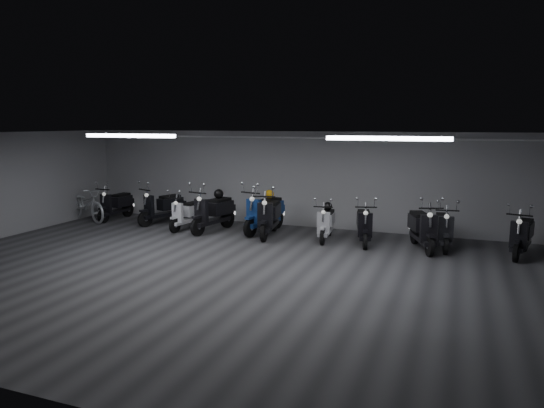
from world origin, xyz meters
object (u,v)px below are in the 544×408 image
at_px(scooter_3, 213,206).
at_px(scooter_5, 269,210).
at_px(scooter_0, 115,200).
at_px(scooter_6, 326,218).
at_px(scooter_1, 162,202).
at_px(scooter_7, 364,219).
at_px(helmet_0, 219,194).
at_px(bicycle, 86,201).
at_px(helmet_2, 328,206).
at_px(scooter_8, 423,222).
at_px(scooter_10, 522,229).
at_px(scooter_9, 444,223).
at_px(scooter_2, 187,209).
at_px(helmet_1, 269,194).
at_px(scooter_4, 264,206).

distance_m(scooter_3, scooter_5, 1.69).
xyz_separation_m(scooter_0, scooter_6, (6.93, -0.31, -0.05)).
xyz_separation_m(scooter_1, scooter_7, (6.21, -0.36, -0.04)).
relative_size(scooter_6, helmet_0, 5.87).
height_order(scooter_0, bicycle, scooter_0).
xyz_separation_m(scooter_1, helmet_2, (5.18, -0.07, 0.18)).
bearing_deg(scooter_6, helmet_0, 172.15).
height_order(scooter_8, scooter_10, scooter_8).
relative_size(scooter_0, scooter_1, 0.95).
distance_m(scooter_0, helmet_2, 6.91).
bearing_deg(scooter_8, helmet_0, 156.65).
relative_size(scooter_3, helmet_0, 7.21).
bearing_deg(scooter_9, scooter_5, 175.68).
bearing_deg(scooter_1, scooter_0, -159.52).
bearing_deg(helmet_2, scooter_9, -1.59).
distance_m(scooter_0, scooter_1, 1.73).
distance_m(scooter_3, scooter_10, 7.84).
xyz_separation_m(scooter_2, scooter_3, (0.86, -0.02, 0.13)).
distance_m(scooter_1, helmet_1, 3.44).
bearing_deg(scooter_9, scooter_0, 171.44).
height_order(scooter_0, scooter_4, scooter_4).
relative_size(scooter_3, scooter_7, 1.14).
height_order(scooter_7, helmet_2, scooter_7).
xyz_separation_m(scooter_2, helmet_2, (4.08, 0.34, 0.25)).
bearing_deg(helmet_2, scooter_3, -173.55).
relative_size(scooter_3, scooter_10, 1.12).
distance_m(scooter_6, scooter_10, 4.60).
relative_size(scooter_0, helmet_2, 7.35).
distance_m(scooter_2, helmet_0, 1.04).
distance_m(scooter_7, scooter_9, 1.91).
distance_m(bicycle, helmet_0, 4.49).
bearing_deg(scooter_5, scooter_4, 120.34).
height_order(scooter_4, bicycle, scooter_4).
xyz_separation_m(scooter_7, helmet_0, (-4.19, 0.19, 0.40)).
bearing_deg(helmet_2, scooter_8, -8.69).
relative_size(scooter_5, helmet_0, 7.17).
bearing_deg(scooter_10, scooter_9, -169.85).
bearing_deg(helmet_1, scooter_6, -16.40).
bearing_deg(scooter_10, scooter_0, -167.19).
bearing_deg(scooter_4, helmet_1, 90.00).
bearing_deg(scooter_1, scooter_3, 8.46).
relative_size(scooter_4, bicycle, 1.00).
relative_size(scooter_1, scooter_7, 1.06).
relative_size(helmet_1, helmet_2, 1.09).
xyz_separation_m(scooter_4, helmet_0, (-1.34, -0.13, 0.30)).
relative_size(scooter_8, bicycle, 0.93).
height_order(scooter_3, helmet_1, scooter_3).
relative_size(bicycle, helmet_0, 7.29).
bearing_deg(scooter_10, helmet_0, -166.53).
xyz_separation_m(scooter_2, scooter_8, (6.52, -0.03, 0.09)).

